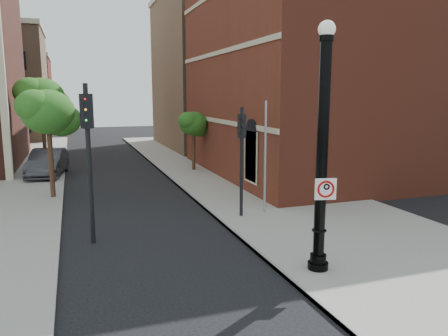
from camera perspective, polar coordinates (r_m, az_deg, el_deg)
name	(u,v)px	position (r m, az deg, el deg)	size (l,w,h in m)	color
ground	(210,281)	(12.47, -1.78, -14.52)	(120.00, 120.00, 0.00)	black
sidewalk_right	(262,190)	(23.43, 4.92, -2.82)	(8.00, 60.00, 0.12)	gray
curb_edge	(190,195)	(22.14, -4.47, -3.53)	(0.10, 60.00, 0.14)	gray
brick_wall_building	(375,77)	(31.55, 19.12, 11.22)	(22.30, 16.30, 12.50)	brown
bg_building_red	(6,95)	(69.40, -26.63, 8.56)	(12.00, 12.00, 10.00)	maroon
bg_building_tan_b	(272,75)	(45.27, 6.33, 11.99)	(22.00, 14.00, 14.00)	#8F6B4E
lamppost	(322,162)	(12.39, 12.65, 0.77)	(0.59, 0.59, 7.03)	black
no_parking_sign	(326,189)	(12.40, 13.13, -2.68)	(0.60, 0.18, 0.61)	white
parked_car	(48,163)	(29.40, -22.03, 0.64)	(1.82, 5.22, 1.72)	#303035
traffic_signal_left	(88,137)	(15.26, -17.38, 3.84)	(0.44, 0.48, 5.46)	black
traffic_signal_right	(242,144)	(17.65, 2.33, 3.11)	(0.30, 0.38, 4.60)	black
utility_pole	(265,159)	(18.42, 5.40, 1.23)	(0.10, 0.10, 4.84)	#999999
street_tree_a	(49,113)	(22.59, -21.93, 6.67)	(2.96, 2.67, 5.33)	#382216
street_tree_b	(42,98)	(30.39, -22.66, 8.41)	(3.40, 3.07, 6.13)	#382216
street_tree_c	(193,124)	(28.94, -4.01, 5.70)	(2.21, 1.99, 3.97)	#382216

